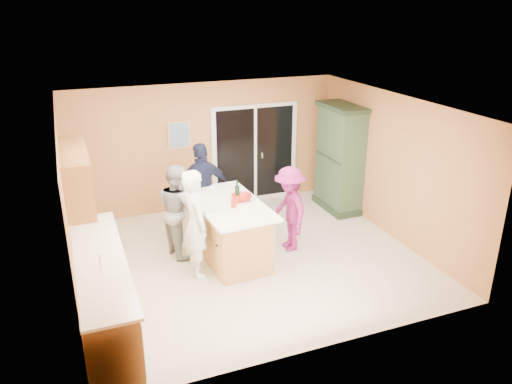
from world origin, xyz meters
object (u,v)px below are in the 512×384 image
object	(u,v)px
woman_white	(196,223)
woman_navy	(203,190)
woman_magenta	(289,209)
green_hutch	(340,159)
woman_grey	(179,210)
kitchen_island	(230,232)

from	to	relation	value
woman_white	woman_navy	size ratio (longest dim) A/B	0.99
woman_navy	woman_magenta	size ratio (longest dim) A/B	1.18
green_hutch	woman_grey	bearing A→B (deg)	-167.90
woman_magenta	woman_white	bearing A→B (deg)	-80.04
kitchen_island	woman_grey	xyz separation A→B (m)	(-0.74, 0.48, 0.33)
green_hutch	woman_white	xyz separation A→B (m)	(-3.43, -1.54, -0.19)
woman_grey	woman_navy	xyz separation A→B (m)	(0.58, 0.53, 0.08)
woman_navy	woman_magenta	distance (m)	1.63
woman_navy	kitchen_island	bearing A→B (deg)	93.85
woman_white	green_hutch	bearing A→B (deg)	-66.28
woman_grey	green_hutch	bearing A→B (deg)	-88.71
kitchen_island	woman_grey	world-z (taller)	woman_grey
woman_white	woman_grey	distance (m)	0.79
woman_magenta	woman_grey	bearing A→B (deg)	-104.78
woman_white	woman_navy	distance (m)	1.40
woman_white	woman_navy	xyz separation A→B (m)	(0.48, 1.31, 0.01)
kitchen_island	woman_navy	xyz separation A→B (m)	(-0.16, 1.01, 0.41)
woman_grey	woman_magenta	world-z (taller)	woman_grey
kitchen_island	woman_white	bearing A→B (deg)	-157.80
green_hutch	woman_navy	xyz separation A→B (m)	(-2.95, -0.22, -0.18)
woman_grey	woman_white	bearing A→B (deg)	176.22
green_hutch	woman_white	world-z (taller)	green_hutch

